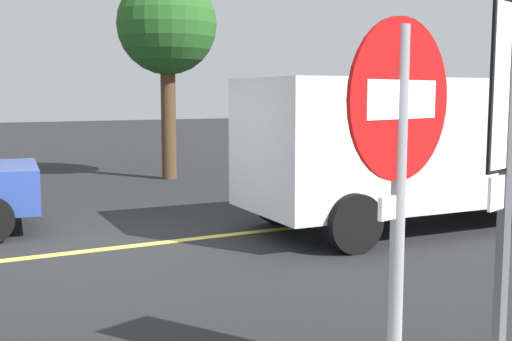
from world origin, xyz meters
name	(u,v)px	position (x,y,z in m)	size (l,w,h in m)	color
ground_plane	(94,251)	(0.00, 0.00, 0.00)	(80.00, 80.00, 0.00)	#262628
lane_marking_centre	(295,227)	(3.00, 0.00, 0.01)	(28.00, 0.16, 0.01)	#E0D14C
stop_sign	(399,177)	(0.06, -5.69, 1.60)	(0.74, 0.21, 2.34)	gray
speed_limit_sign	(508,132)	(1.16, -5.37, 1.76)	(0.52, 0.18, 2.52)	#4C4C51
white_van	(417,142)	(4.69, -0.71, 1.27)	(5.29, 2.46, 2.20)	white
tree_centre_verge	(167,27)	(3.32, 6.14, 3.51)	(2.29, 2.29, 4.71)	#513823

